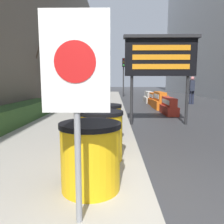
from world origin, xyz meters
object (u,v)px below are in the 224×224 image
(warning_sign, at_px, (76,79))
(traffic_cone_near, at_px, (151,96))
(jersey_barrier_white, at_px, (149,97))
(jersey_barrier_orange_near, at_px, (160,101))
(jersey_barrier_orange_far, at_px, (153,100))
(traffic_cone_far, at_px, (168,98))
(message_board, at_px, (160,57))
(barrel_drum_foreground, at_px, (91,156))
(traffic_light_near_curb, at_px, (123,69))
(barrel_drum_back, at_px, (104,124))
(pedestrian_worker, at_px, (192,88))
(barrel_drum_middle, at_px, (101,135))
(jersey_barrier_red_striped, at_px, (169,107))
(traffic_cone_mid, at_px, (149,96))

(warning_sign, bearing_deg, traffic_cone_near, 78.28)
(jersey_barrier_white, bearing_deg, jersey_barrier_orange_near, -90.00)
(jersey_barrier_orange_far, xyz_separation_m, traffic_cone_far, (1.37, 1.77, -0.06))
(message_board, bearing_deg, barrel_drum_foreground, -110.58)
(traffic_cone_near, distance_m, traffic_light_near_curb, 5.06)
(barrel_drum_back, relative_size, jersey_barrier_orange_near, 0.49)
(message_board, height_order, jersey_barrier_white, message_board)
(barrel_drum_back, distance_m, traffic_cone_far, 11.70)
(barrel_drum_foreground, bearing_deg, jersey_barrier_orange_near, 73.57)
(message_board, bearing_deg, barrel_drum_back, -122.78)
(jersey_barrier_orange_far, height_order, pedestrian_worker, pedestrian_worker)
(barrel_drum_foreground, bearing_deg, barrel_drum_back, 88.15)
(barrel_drum_foreground, distance_m, barrel_drum_middle, 1.07)
(jersey_barrier_red_striped, bearing_deg, warning_sign, -109.38)
(traffic_cone_near, bearing_deg, barrel_drum_back, -103.68)
(jersey_barrier_orange_near, distance_m, traffic_cone_mid, 6.83)
(jersey_barrier_orange_far, bearing_deg, traffic_cone_far, 52.37)
(barrel_drum_middle, relative_size, jersey_barrier_orange_far, 0.53)
(jersey_barrier_white, distance_m, traffic_light_near_curb, 6.65)
(warning_sign, xyz_separation_m, jersey_barrier_orange_far, (2.82, 12.01, -1.16))
(pedestrian_worker, bearing_deg, warning_sign, 168.27)
(barrel_drum_middle, relative_size, traffic_cone_far, 1.47)
(jersey_barrier_orange_far, relative_size, pedestrian_worker, 0.89)
(jersey_barrier_red_striped, height_order, jersey_barrier_orange_near, jersey_barrier_orange_near)
(barrel_drum_middle, distance_m, traffic_cone_mid, 15.48)
(jersey_barrier_orange_far, xyz_separation_m, traffic_cone_near, (0.51, 4.04, -0.01))
(pedestrian_worker, bearing_deg, traffic_cone_far, 57.65)
(barrel_drum_foreground, relative_size, pedestrian_worker, 0.47)
(warning_sign, height_order, jersey_barrier_orange_far, warning_sign)
(jersey_barrier_white, relative_size, pedestrian_worker, 1.09)
(barrel_drum_foreground, distance_m, jersey_barrier_orange_near, 9.81)
(barrel_drum_back, height_order, pedestrian_worker, pedestrian_worker)
(barrel_drum_foreground, relative_size, jersey_barrier_orange_far, 0.53)
(traffic_cone_far, height_order, traffic_light_near_curb, traffic_light_near_curb)
(barrel_drum_foreground, xyz_separation_m, traffic_light_near_curb, (1.14, 19.27, 2.18))
(jersey_barrier_orange_far, height_order, traffic_cone_near, jersey_barrier_orange_far)
(traffic_light_near_curb, bearing_deg, jersey_barrier_orange_far, -78.41)
(barrel_drum_back, bearing_deg, barrel_drum_middle, -90.20)
(traffic_cone_near, height_order, pedestrian_worker, pedestrian_worker)
(warning_sign, bearing_deg, traffic_cone_mid, 78.97)
(barrel_drum_back, xyz_separation_m, jersey_barrier_orange_far, (2.71, 9.19, -0.22))
(traffic_cone_mid, relative_size, traffic_cone_far, 0.96)
(barrel_drum_back, xyz_separation_m, traffic_cone_mid, (3.18, 14.08, -0.29))
(traffic_cone_near, bearing_deg, jersey_barrier_orange_far, -97.26)
(jersey_barrier_orange_near, xyz_separation_m, traffic_cone_mid, (0.48, 6.81, -0.14))
(traffic_light_near_curb, bearing_deg, jersey_barrier_white, -74.77)
(warning_sign, bearing_deg, traffic_light_near_curb, 86.60)
(warning_sign, height_order, traffic_light_near_curb, traffic_light_near_curb)
(barrel_drum_back, distance_m, traffic_cone_mid, 14.44)
(message_board, height_order, jersey_barrier_orange_near, message_board)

